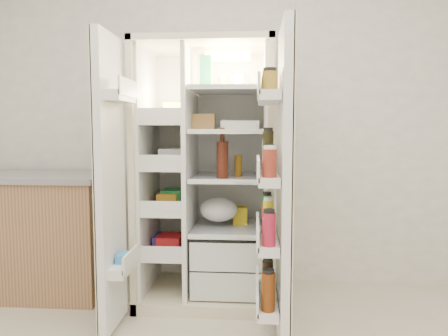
{
  "coord_description": "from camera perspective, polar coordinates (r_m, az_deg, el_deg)",
  "views": [
    {
      "loc": [
        0.16,
        -1.35,
        1.21
      ],
      "look_at": [
        -0.03,
        1.25,
        0.97
      ],
      "focal_mm": 34.0,
      "sensor_mm": 36.0,
      "label": 1
    }
  ],
  "objects": [
    {
      "name": "freezer_door",
      "position": [
        2.57,
        -14.97,
        -2.16
      ],
      "size": [
        0.15,
        0.4,
        1.72
      ],
      "color": "white",
      "rests_on": "floor"
    },
    {
      "name": "refrigerator",
      "position": [
        3.06,
        -1.97,
        -3.63
      ],
      "size": [
        0.92,
        0.7,
        1.8
      ],
      "color": "beige",
      "rests_on": "floor"
    },
    {
      "name": "fridge_door",
      "position": [
        2.34,
        7.58,
        -3.15
      ],
      "size": [
        0.17,
        0.58,
        1.72
      ],
      "color": "white",
      "rests_on": "floor"
    },
    {
      "name": "wall_back",
      "position": [
        3.36,
        1.46,
        7.55
      ],
      "size": [
        4.0,
        0.02,
        2.7
      ],
      "primitive_type": "cube",
      "color": "white",
      "rests_on": "floor"
    },
    {
      "name": "kitchen_counter",
      "position": [
        3.51,
        -24.71,
        -7.91
      ],
      "size": [
        1.22,
        0.65,
        0.89
      ],
      "color": "#A47352",
      "rests_on": "floor"
    }
  ]
}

